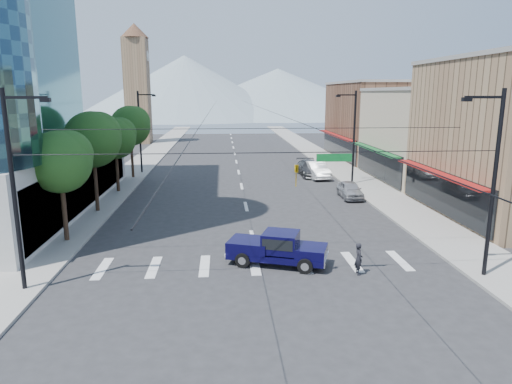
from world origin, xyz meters
TOP-DOWN VIEW (x-y plane):
  - ground at (0.00, 0.00)m, footprint 160.00×160.00m
  - sidewalk_left at (-12.00, 40.00)m, footprint 4.00×120.00m
  - sidewalk_right at (12.00, 40.00)m, footprint 4.00×120.00m
  - shop_mid at (20.00, 24.00)m, footprint 12.00×14.00m
  - shop_far at (20.00, 40.00)m, footprint 12.00×18.00m
  - clock_tower at (-16.50, 62.00)m, footprint 4.80×4.80m
  - mountain_left at (-15.00, 150.00)m, footprint 80.00×80.00m
  - mountain_right at (20.00, 160.00)m, footprint 90.00×90.00m
  - tree_near at (-11.07, 6.10)m, footprint 3.65×3.64m
  - tree_midnear at (-11.07, 13.10)m, footprint 4.09×4.09m
  - tree_midfar at (-11.07, 20.10)m, footprint 3.65×3.64m
  - tree_far at (-11.07, 27.10)m, footprint 4.09×4.09m
  - signal_rig at (0.19, -1.00)m, footprint 21.80×0.20m
  - lamp_pole_nw at (-10.67, 30.00)m, footprint 2.00×0.25m
  - lamp_pole_ne at (10.67, 22.00)m, footprint 2.00×0.25m
  - pickup_truck at (0.96, 1.49)m, footprint 5.48×3.40m
  - pedestrian at (4.82, -0.15)m, footprint 0.40×0.60m
  - parked_car_near at (9.00, 16.37)m, footprint 1.78×4.21m
  - parked_car_mid at (8.09, 25.89)m, footprint 2.18×5.27m
  - parked_car_far at (7.60, 27.27)m, footprint 2.42×5.67m

SIDE VIEW (x-z plane):
  - ground at x=0.00m, z-range 0.00..0.00m
  - sidewalk_left at x=-12.00m, z-range 0.00..0.15m
  - sidewalk_right at x=12.00m, z-range 0.00..0.15m
  - parked_car_near at x=9.00m, z-range 0.00..1.42m
  - pedestrian at x=4.82m, z-range 0.00..1.61m
  - parked_car_far at x=7.60m, z-range 0.00..1.63m
  - parked_car_mid at x=8.09m, z-range 0.00..1.70m
  - pickup_truck at x=0.96m, z-range 0.04..1.79m
  - shop_mid at x=20.00m, z-range 0.00..9.00m
  - signal_rig at x=0.19m, z-range 0.14..9.14m
  - lamp_pole_nw at x=-10.67m, z-range 0.44..9.44m
  - lamp_pole_ne at x=10.67m, z-range 0.44..9.44m
  - tree_near at x=-11.07m, z-range 1.64..8.34m
  - tree_midfar at x=-11.07m, z-range 1.64..8.34m
  - shop_far at x=20.00m, z-range 0.00..10.00m
  - tree_midnear at x=-11.07m, z-range 1.83..9.35m
  - tree_far at x=-11.07m, z-range 1.83..9.35m
  - mountain_right at x=20.00m, z-range 0.00..18.00m
  - clock_tower at x=-16.50m, z-range 0.44..20.84m
  - mountain_left at x=-15.00m, z-range 0.00..22.00m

